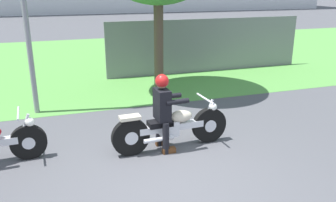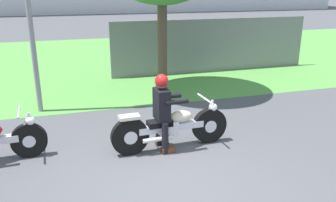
{
  "view_description": "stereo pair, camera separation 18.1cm",
  "coord_description": "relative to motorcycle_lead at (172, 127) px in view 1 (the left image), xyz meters",
  "views": [
    {
      "loc": [
        -1.53,
        -4.42,
        2.88
      ],
      "look_at": [
        0.41,
        1.37,
        0.85
      ],
      "focal_mm": 37.6,
      "sensor_mm": 36.0,
      "label": 1
    },
    {
      "loc": [
        -1.36,
        -4.48,
        2.88
      ],
      "look_at": [
        0.41,
        1.37,
        0.85
      ],
      "focal_mm": 37.6,
      "sensor_mm": 36.0,
      "label": 2
    }
  ],
  "objects": [
    {
      "name": "fence_segment",
      "position": [
        3.15,
        5.36,
        0.49
      ],
      "size": [
        7.0,
        0.06,
        1.8
      ],
      "primitive_type": "cube",
      "color": "slate",
      "rests_on": "ground"
    },
    {
      "name": "ground",
      "position": [
        -0.41,
        -1.17,
        -0.41
      ],
      "size": [
        120.0,
        120.0,
        0.0
      ],
      "primitive_type": "plane",
      "color": "#4C4C51"
    },
    {
      "name": "motorcycle_lead",
      "position": [
        0.0,
        0.0,
        0.0
      ],
      "size": [
        2.22,
        0.66,
        0.9
      ],
      "rotation": [
        0.0,
        0.0,
        0.05
      ],
      "color": "black",
      "rests_on": "ground"
    },
    {
      "name": "grass_verge",
      "position": [
        -0.41,
        8.43,
        -0.4
      ],
      "size": [
        60.0,
        12.0,
        0.01
      ],
      "primitive_type": "cube",
      "color": "#549342",
      "rests_on": "ground"
    },
    {
      "name": "rider_lead",
      "position": [
        -0.17,
        -0.01,
        0.42
      ],
      "size": [
        0.56,
        0.48,
        1.42
      ],
      "rotation": [
        0.0,
        0.0,
        0.05
      ],
      "color": "black",
      "rests_on": "ground"
    }
  ]
}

